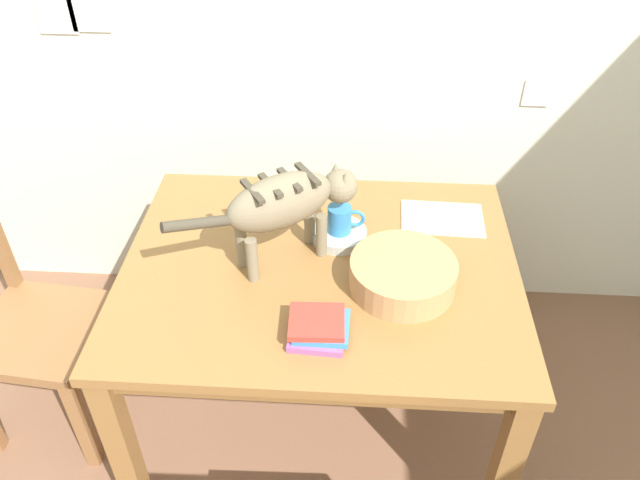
% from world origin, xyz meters
% --- Properties ---
extents(wall_rear, '(4.55, 0.11, 2.50)m').
position_xyz_m(wall_rear, '(-0.00, 2.17, 1.25)').
color(wall_rear, silver).
rests_on(wall_rear, ground_plane).
extents(dining_table, '(1.24, 0.98, 0.74)m').
position_xyz_m(dining_table, '(0.14, 1.39, 0.66)').
color(dining_table, olive).
rests_on(dining_table, ground_plane).
extents(cat, '(0.54, 0.38, 0.31)m').
position_xyz_m(cat, '(0.04, 1.43, 0.96)').
color(cat, '#7D7056').
rests_on(cat, dining_table).
extents(saucer_bowl, '(0.18, 0.18, 0.03)m').
position_xyz_m(saucer_bowl, '(0.20, 1.53, 0.76)').
color(saucer_bowl, '#AFB4AD').
rests_on(saucer_bowl, dining_table).
extents(coffee_mug, '(0.12, 0.08, 0.09)m').
position_xyz_m(coffee_mug, '(0.20, 1.53, 0.83)').
color(coffee_mug, '#3280C3').
rests_on(coffee_mug, saucer_bowl).
extents(magazine, '(0.29, 0.20, 0.01)m').
position_xyz_m(magazine, '(0.55, 1.66, 0.75)').
color(magazine, silver).
rests_on(magazine, dining_table).
extents(book_stack, '(0.17, 0.15, 0.06)m').
position_xyz_m(book_stack, '(0.16, 1.10, 0.77)').
color(book_stack, '#9A5498').
rests_on(book_stack, dining_table).
extents(wicker_basket, '(0.32, 0.32, 0.09)m').
position_xyz_m(wicker_basket, '(0.40, 1.31, 0.79)').
color(wicker_basket, tan).
rests_on(wicker_basket, dining_table).
extents(wooden_chair_near, '(0.46, 0.46, 0.95)m').
position_xyz_m(wooden_chair_near, '(-0.86, 1.33, 0.47)').
color(wooden_chair_near, olive).
rests_on(wooden_chair_near, ground_plane).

